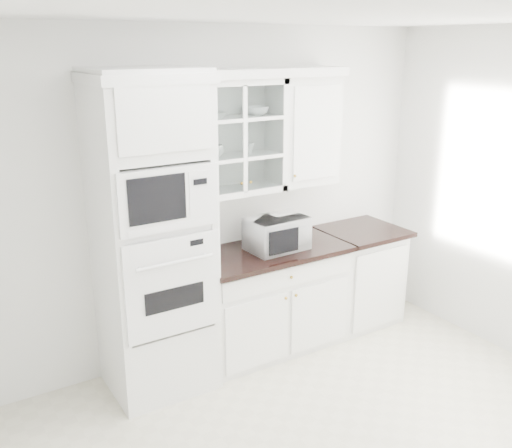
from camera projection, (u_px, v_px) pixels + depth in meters
room_shell at (322, 173)px, 3.54m from camera, size 4.00×3.50×2.70m
oven_column at (153, 238)px, 4.13m from camera, size 0.76×0.68×2.40m
base_cabinet_run at (269, 298)px, 4.90m from camera, size 1.32×0.67×0.92m
extra_base_cabinet at (357, 274)px, 5.40m from camera, size 0.72×0.67×0.92m
upper_cabinet_glass at (234, 137)px, 4.47m from camera, size 0.80×0.33×0.90m
upper_cabinet_solid at (304, 131)px, 4.80m from camera, size 0.55×0.33×0.90m
crown_molding at (223, 74)px, 4.25m from camera, size 2.14×0.38×0.07m
countertop_microwave at (276, 233)px, 4.70m from camera, size 0.49×0.41×0.28m
bowl_a at (214, 115)px, 4.30m from camera, size 0.21×0.21×0.05m
bowl_b at (255, 111)px, 4.51m from camera, size 0.22×0.22×0.07m
cup_a at (216, 151)px, 4.41m from camera, size 0.13×0.13×0.09m
cup_b at (248, 148)px, 4.54m from camera, size 0.12×0.12×0.09m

